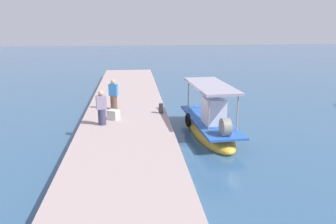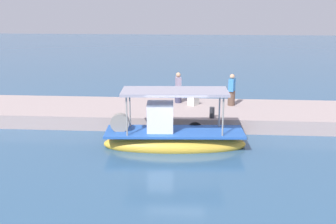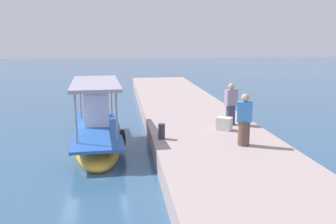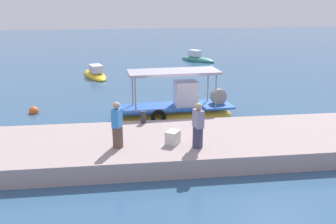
{
  "view_description": "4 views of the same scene",
  "coord_description": "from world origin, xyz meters",
  "px_view_note": "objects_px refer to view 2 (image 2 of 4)",
  "views": [
    {
      "loc": [
        16.06,
        -3.94,
        5.61
      ],
      "look_at": [
        -0.13,
        -2.25,
        1.13
      ],
      "focal_mm": 36.19,
      "sensor_mm": 36.0,
      "label": 1
    },
    {
      "loc": [
        -0.88,
        16.92,
        6.2
      ],
      "look_at": [
        0.56,
        -2.46,
        0.95
      ],
      "focal_mm": 44.73,
      "sensor_mm": 36.0,
      "label": 2
    },
    {
      "loc": [
        -13.81,
        -1.12,
        4.18
      ],
      "look_at": [
        0.22,
        -2.93,
        1.27
      ],
      "focal_mm": 39.3,
      "sensor_mm": 36.0,
      "label": 3
    },
    {
      "loc": [
        -2.43,
        -17.6,
        5.86
      ],
      "look_at": [
        -0.43,
        -2.14,
        1.04
      ],
      "focal_mm": 39.13,
      "sensor_mm": 36.0,
      "label": 4
    }
  ],
  "objects_px": {
    "mooring_bollard": "(212,113)",
    "fisherman_near_bollard": "(232,91)",
    "main_fishing_boat": "(173,137)",
    "fisherman_by_crate": "(178,89)",
    "cargo_crate": "(193,101)"
  },
  "relations": [
    {
      "from": "mooring_bollard",
      "to": "fisherman_near_bollard",
      "type": "bearing_deg",
      "value": -113.07
    },
    {
      "from": "main_fishing_boat",
      "to": "fisherman_by_crate",
      "type": "bearing_deg",
      "value": -89.71
    },
    {
      "from": "main_fishing_boat",
      "to": "mooring_bollard",
      "type": "bearing_deg",
      "value": -127.13
    },
    {
      "from": "cargo_crate",
      "to": "mooring_bollard",
      "type": "bearing_deg",
      "value": 110.45
    },
    {
      "from": "fisherman_by_crate",
      "to": "cargo_crate",
      "type": "height_order",
      "value": "fisherman_by_crate"
    },
    {
      "from": "cargo_crate",
      "to": "fisherman_near_bollard",
      "type": "bearing_deg",
      "value": -177.94
    },
    {
      "from": "mooring_bollard",
      "to": "cargo_crate",
      "type": "relative_size",
      "value": 1.0
    },
    {
      "from": "main_fishing_boat",
      "to": "fisherman_by_crate",
      "type": "relative_size",
      "value": 3.74
    },
    {
      "from": "mooring_bollard",
      "to": "cargo_crate",
      "type": "bearing_deg",
      "value": -69.55
    },
    {
      "from": "fisherman_near_bollard",
      "to": "cargo_crate",
      "type": "relative_size",
      "value": 3.18
    },
    {
      "from": "fisherman_near_bollard",
      "to": "mooring_bollard",
      "type": "height_order",
      "value": "fisherman_near_bollard"
    },
    {
      "from": "fisherman_by_crate",
      "to": "mooring_bollard",
      "type": "xyz_separation_m",
      "value": [
        -1.77,
        3.0,
        -0.49
      ]
    },
    {
      "from": "fisherman_by_crate",
      "to": "main_fishing_boat",
      "type": "bearing_deg",
      "value": 90.29
    },
    {
      "from": "main_fishing_boat",
      "to": "fisherman_near_bollard",
      "type": "xyz_separation_m",
      "value": [
        -2.84,
        -4.88,
        0.99
      ]
    },
    {
      "from": "main_fishing_boat",
      "to": "cargo_crate",
      "type": "height_order",
      "value": "main_fishing_boat"
    }
  ]
}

